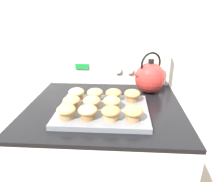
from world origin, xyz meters
The scene contains 16 objects.
wall_back centered at (0.00, 0.71, 1.20)m, with size 8.00×0.05×2.40m.
stove_range centered at (0.00, 0.35, 0.47)m, with size 0.74×0.70×0.94m.
control_panel centered at (0.00, 0.66, 1.03)m, with size 0.73×0.07×0.19m.
muffin_pan centered at (0.00, 0.26, 0.95)m, with size 0.40×0.31×0.02m.
muffin_r0_c0 centered at (-0.14, 0.17, 0.99)m, with size 0.08×0.08×0.06m.
muffin_r0_c1 centered at (-0.05, 0.17, 0.99)m, with size 0.08×0.08×0.06m.
muffin_r0_c2 centered at (0.04, 0.16, 0.99)m, with size 0.08×0.08×0.06m.
muffin_r0_c3 centered at (0.13, 0.17, 0.99)m, with size 0.08×0.08×0.06m.
muffin_r1_c0 centered at (-0.14, 0.25, 0.99)m, with size 0.08×0.08×0.06m.
muffin_r1_c1 centered at (-0.05, 0.26, 0.99)m, with size 0.08×0.08×0.06m.
muffin_r1_c2 centered at (0.04, 0.26, 0.99)m, with size 0.08×0.08×0.06m.
muffin_r2_c0 centered at (-0.14, 0.35, 0.99)m, with size 0.08×0.08×0.06m.
muffin_r2_c1 centered at (-0.05, 0.35, 0.99)m, with size 0.08×0.08×0.06m.
muffin_r2_c2 centered at (0.04, 0.35, 0.99)m, with size 0.08×0.08×0.06m.
muffin_r2_c3 centered at (0.13, 0.35, 0.99)m, with size 0.08×0.08×0.06m.
tea_kettle centered at (0.23, 0.52, 1.03)m, with size 0.20×0.17×0.23m.
Camera 1 is at (0.09, -0.54, 1.37)m, focal length 32.00 mm.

